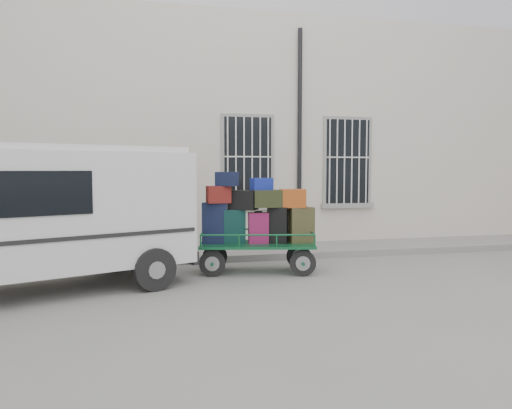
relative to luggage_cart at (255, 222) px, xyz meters
name	(u,v)px	position (x,y,z in m)	size (l,w,h in m)	color
ground	(300,273)	(0.86, -0.24, -1.00)	(80.00, 80.00, 0.00)	slate
building	(242,138)	(0.86, 5.26, 2.00)	(24.00, 5.15, 6.00)	beige
sidewalk	(271,251)	(0.86, 1.96, -0.92)	(24.00, 1.70, 0.15)	slate
luggage_cart	(255,222)	(0.00, 0.00, 0.00)	(2.69, 1.48, 2.00)	black
van	(41,209)	(-3.82, -0.70, 0.40)	(5.20, 3.61, 2.43)	silver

